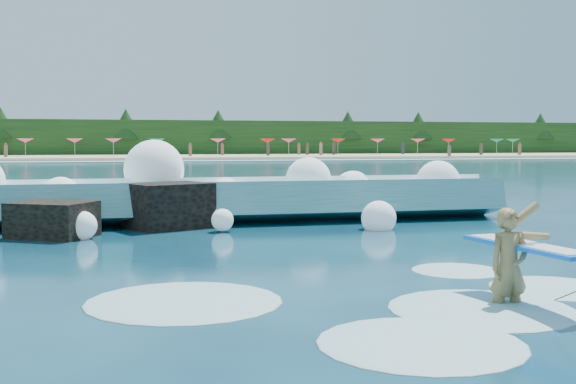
{
  "coord_description": "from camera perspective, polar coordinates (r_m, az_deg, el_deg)",
  "views": [
    {
      "loc": [
        -1.85,
        -11.44,
        2.18
      ],
      "look_at": [
        1.5,
        2.0,
        1.2
      ],
      "focal_mm": 45.0,
      "sensor_mm": 36.0,
      "label": 1
    }
  ],
  "objects": [
    {
      "name": "ground",
      "position": [
        11.8,
        -4.76,
        -6.62
      ],
      "size": [
        200.0,
        200.0,
        0.0
      ],
      "primitive_type": "plane",
      "color": "#07263C",
      "rests_on": "ground"
    },
    {
      "name": "beach",
      "position": [
        89.49,
        -12.83,
        2.68
      ],
      "size": [
        140.0,
        20.0,
        0.4
      ],
      "primitive_type": "cube",
      "color": "tan",
      "rests_on": "ground"
    },
    {
      "name": "wet_band",
      "position": [
        78.5,
        -12.65,
        2.39
      ],
      "size": [
        140.0,
        5.0,
        0.08
      ],
      "primitive_type": "cube",
      "color": "silver",
      "rests_on": "ground"
    },
    {
      "name": "treeline",
      "position": [
        99.46,
        -12.97,
        4.13
      ],
      "size": [
        140.0,
        4.0,
        5.0
      ],
      "primitive_type": "cube",
      "color": "black",
      "rests_on": "ground"
    },
    {
      "name": "breaking_wave",
      "position": [
        19.59,
        -7.64,
        -0.86
      ],
      "size": [
        17.2,
        2.72,
        1.48
      ],
      "color": "teal",
      "rests_on": "ground"
    },
    {
      "name": "rock_cluster",
      "position": [
        18.02,
        -19.12,
        -1.78
      ],
      "size": [
        8.03,
        3.28,
        1.33
      ],
      "color": "black",
      "rests_on": "ground"
    },
    {
      "name": "surfer_with_board",
      "position": [
        9.98,
        17.34,
        -5.36
      ],
      "size": [
        0.96,
        2.8,
        1.57
      ],
      "color": "olive",
      "rests_on": "ground"
    },
    {
      "name": "wave_spray",
      "position": [
        19.46,
        -7.31,
        0.66
      ],
      "size": [
        15.44,
        4.52,
        2.38
      ],
      "color": "white",
      "rests_on": "ground"
    },
    {
      "name": "surf_foam",
      "position": [
        9.71,
        8.1,
        -8.97
      ],
      "size": [
        9.03,
        5.83,
        0.14
      ],
      "color": "silver",
      "rests_on": "ground"
    },
    {
      "name": "beach_umbrellas",
      "position": [
        91.4,
        -12.93,
        3.99
      ],
      "size": [
        109.67,
        6.88,
        0.5
      ],
      "color": "red",
      "rests_on": "ground"
    },
    {
      "name": "beachgoers",
      "position": [
        86.75,
        -8.03,
        3.28
      ],
      "size": [
        98.23,
        12.51,
        1.91
      ],
      "color": "#3F332D",
      "rests_on": "ground"
    }
  ]
}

